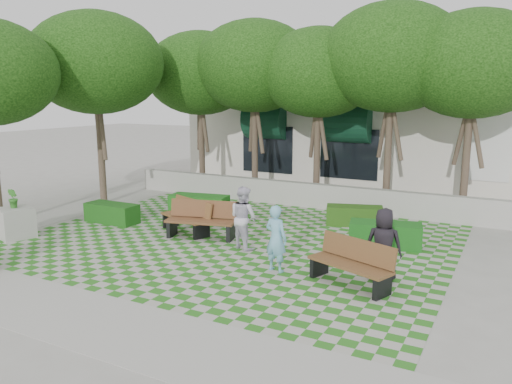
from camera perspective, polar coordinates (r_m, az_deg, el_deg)
The scene contains 18 objects.
ground at distance 13.71m, azimuth -4.83°, elevation -6.63°, with size 90.00×90.00×0.00m, color gray.
lawn at distance 14.52m, azimuth -2.68°, elevation -5.56°, with size 12.00×12.00×0.00m, color #2B721E.
sidewalk_south at distance 10.35m, azimuth -19.44°, elevation -13.27°, with size 16.00×2.00×0.01m, color #9E9B93.
sidewalk_west at distance 19.11m, azimuth -21.61°, elevation -2.28°, with size 2.00×12.00×0.01m, color #9E9B93.
retaining_wall at distance 18.94m, azimuth 5.35°, elevation -0.27°, with size 15.00×0.36×0.90m, color #9E9B93.
bench_east at distance 11.30m, azimuth 10.87°, elevation -8.06°, with size 2.06×1.30×1.03m.
bench_mid at distance 14.80m, azimuth -6.23°, elevation -3.22°, with size 2.17×1.18×1.08m.
bench_west at distance 15.42m, azimuth -7.84°, elevation -2.81°, with size 2.03×1.29×1.01m.
hedge_east at distance 14.35m, azimuth 14.55°, elevation -4.74°, with size 1.93×0.77×0.68m, color #144B16.
hedge_midright at distance 16.45m, azimuth 11.18°, elevation -2.67°, with size 1.78×0.71×0.62m, color #204612.
hedge_midleft at distance 17.58m, azimuth -6.51°, elevation -1.51°, with size 2.03×0.81×0.71m, color #165316.
hedge_west at distance 17.14m, azimuth -16.14°, elevation -2.33°, with size 1.82×0.73×0.64m, color #154813.
planter_back at distance 16.32m, azimuth -25.78°, elevation -3.03°, with size 1.13×1.13×1.49m.
person_blue at distance 11.87m, azimuth 2.30°, elevation -5.34°, with size 0.59×0.39×1.62m, color #70B0CD.
person_dark at distance 11.66m, azimuth 14.37°, elevation -5.84°, with size 0.82×0.53×1.68m, color black.
person_white at distance 13.62m, azimuth -1.43°, elevation -2.93°, with size 0.84×0.65×1.73m, color silver.
tree_row at distance 19.17m, azimuth 0.02°, elevation 14.12°, with size 17.70×13.40×7.41m.
building at distance 25.84m, azimuth 14.20°, elevation 7.09°, with size 18.00×8.92×5.15m.
Camera 1 is at (7.12, -10.95, 4.16)m, focal length 35.00 mm.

